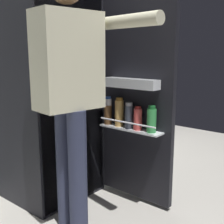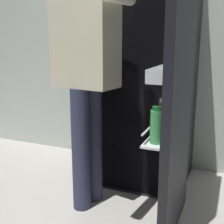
{
  "view_description": "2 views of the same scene",
  "coord_description": "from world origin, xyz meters",
  "views": [
    {
      "loc": [
        -1.49,
        -1.34,
        1.18
      ],
      "look_at": [
        0.04,
        -0.08,
        0.77
      ],
      "focal_mm": 47.25,
      "sensor_mm": 36.0,
      "label": 1
    },
    {
      "loc": [
        0.64,
        -1.7,
        1.13
      ],
      "look_at": [
        -0.03,
        -0.1,
        0.71
      ],
      "focal_mm": 48.21,
      "sensor_mm": 36.0,
      "label": 2
    }
  ],
  "objects": [
    {
      "name": "ground_plane",
      "position": [
        0.0,
        0.0,
        0.0
      ],
      "size": [
        5.59,
        5.59,
        0.0
      ],
      "primitive_type": "plane",
      "color": "#B7B2A8"
    },
    {
      "name": "kitchen_wall",
      "position": [
        0.0,
        0.94,
        1.34
      ],
      "size": [
        4.4,
        0.1,
        2.67
      ],
      "primitive_type": "cube",
      "color": "beige",
      "rests_on": "ground_plane"
    },
    {
      "name": "refrigerator",
      "position": [
        0.03,
        0.52,
        0.86
      ],
      "size": [
        0.72,
        1.27,
        1.71
      ],
      "color": "black",
      "rests_on": "ground_plane"
    },
    {
      "name": "person",
      "position": [
        -0.25,
        0.01,
        1.0
      ],
      "size": [
        0.54,
        0.76,
        1.66
      ],
      "color": "#2D334C",
      "rests_on": "ground_plane"
    }
  ]
}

